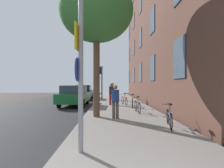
{
  "coord_description": "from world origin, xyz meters",
  "views": [
    {
      "loc": [
        0.27,
        -1.09,
        1.72
      ],
      "look_at": [
        0.53,
        13.96,
        1.74
      ],
      "focal_mm": 29.17,
      "sensor_mm": 36.0,
      "label": 1
    }
  ],
  "objects_px": {
    "bicycle_1": "(137,106)",
    "pedestrian_0": "(115,99)",
    "sign_post": "(80,70)",
    "pedestrian_2": "(113,90)",
    "traffic_light": "(101,77)",
    "pedestrian_1": "(111,92)",
    "bicycle_3": "(124,100)",
    "car_0": "(74,95)",
    "car_1": "(84,92)",
    "bicycle_2": "(133,102)",
    "tree_near": "(96,12)",
    "bicycle_0": "(169,118)"
  },
  "relations": [
    {
      "from": "bicycle_0",
      "to": "bicycle_3",
      "type": "bearing_deg",
      "value": 97.98
    },
    {
      "from": "bicycle_0",
      "to": "bicycle_3",
      "type": "distance_m",
      "value": 7.51
    },
    {
      "from": "pedestrian_2",
      "to": "car_1",
      "type": "distance_m",
      "value": 3.84
    },
    {
      "from": "pedestrian_2",
      "to": "car_1",
      "type": "bearing_deg",
      "value": 148.73
    },
    {
      "from": "bicycle_1",
      "to": "pedestrian_2",
      "type": "bearing_deg",
      "value": 97.99
    },
    {
      "from": "sign_post",
      "to": "bicycle_2",
      "type": "height_order",
      "value": "sign_post"
    },
    {
      "from": "bicycle_1",
      "to": "bicycle_0",
      "type": "bearing_deg",
      "value": -79.67
    },
    {
      "from": "car_0",
      "to": "sign_post",
      "type": "bearing_deg",
      "value": -78.61
    },
    {
      "from": "sign_post",
      "to": "pedestrian_2",
      "type": "relative_size",
      "value": 2.02
    },
    {
      "from": "tree_near",
      "to": "bicycle_2",
      "type": "height_order",
      "value": "tree_near"
    },
    {
      "from": "tree_near",
      "to": "pedestrian_1",
      "type": "xyz_separation_m",
      "value": [
        0.82,
        5.1,
        -4.25
      ]
    },
    {
      "from": "car_1",
      "to": "car_0",
      "type": "bearing_deg",
      "value": -88.85
    },
    {
      "from": "bicycle_1",
      "to": "pedestrian_0",
      "type": "height_order",
      "value": "pedestrian_0"
    },
    {
      "from": "bicycle_3",
      "to": "tree_near",
      "type": "bearing_deg",
      "value": -109.57
    },
    {
      "from": "sign_post",
      "to": "pedestrian_1",
      "type": "height_order",
      "value": "sign_post"
    },
    {
      "from": "bicycle_1",
      "to": "bicycle_2",
      "type": "xyz_separation_m",
      "value": [
        0.05,
        2.49,
        -0.0
      ]
    },
    {
      "from": "car_1",
      "to": "pedestrian_2",
      "type": "bearing_deg",
      "value": -31.27
    },
    {
      "from": "sign_post",
      "to": "car_0",
      "type": "height_order",
      "value": "sign_post"
    },
    {
      "from": "car_0",
      "to": "car_1",
      "type": "distance_m",
      "value": 6.41
    },
    {
      "from": "sign_post",
      "to": "pedestrian_2",
      "type": "height_order",
      "value": "sign_post"
    },
    {
      "from": "sign_post",
      "to": "car_1",
      "type": "bearing_deg",
      "value": 97.49
    },
    {
      "from": "bicycle_1",
      "to": "car_1",
      "type": "xyz_separation_m",
      "value": [
        -4.49,
        10.66,
        0.36
      ]
    },
    {
      "from": "pedestrian_1",
      "to": "car_0",
      "type": "xyz_separation_m",
      "value": [
        -2.95,
        0.38,
        -0.25
      ]
    },
    {
      "from": "sign_post",
      "to": "traffic_light",
      "type": "height_order",
      "value": "sign_post"
    },
    {
      "from": "tree_near",
      "to": "sign_post",
      "type": "bearing_deg",
      "value": -90.87
    },
    {
      "from": "bicycle_0",
      "to": "pedestrian_0",
      "type": "bearing_deg",
      "value": 138.18
    },
    {
      "from": "car_1",
      "to": "pedestrian_0",
      "type": "bearing_deg",
      "value": -75.65
    },
    {
      "from": "pedestrian_0",
      "to": "pedestrian_2",
      "type": "relative_size",
      "value": 0.89
    },
    {
      "from": "sign_post",
      "to": "car_0",
      "type": "bearing_deg",
      "value": 101.39
    },
    {
      "from": "traffic_light",
      "to": "bicycle_1",
      "type": "xyz_separation_m",
      "value": [
        2.47,
        -9.25,
        -2.07
      ]
    },
    {
      "from": "traffic_light",
      "to": "pedestrian_0",
      "type": "bearing_deg",
      "value": -84.02
    },
    {
      "from": "pedestrian_1",
      "to": "pedestrian_2",
      "type": "bearing_deg",
      "value": 87.6
    },
    {
      "from": "bicycle_1",
      "to": "bicycle_3",
      "type": "distance_m",
      "value": 3.95
    },
    {
      "from": "bicycle_1",
      "to": "bicycle_2",
      "type": "height_order",
      "value": "bicycle_1"
    },
    {
      "from": "tree_near",
      "to": "pedestrian_2",
      "type": "xyz_separation_m",
      "value": [
        1.02,
        9.91,
        -4.21
      ]
    },
    {
      "from": "bicycle_1",
      "to": "pedestrian_1",
      "type": "xyz_separation_m",
      "value": [
        -1.42,
        3.87,
        0.61
      ]
    },
    {
      "from": "pedestrian_1",
      "to": "pedestrian_2",
      "type": "height_order",
      "value": "pedestrian_2"
    },
    {
      "from": "traffic_light",
      "to": "pedestrian_1",
      "type": "bearing_deg",
      "value": -78.99
    },
    {
      "from": "bicycle_3",
      "to": "pedestrian_2",
      "type": "distance_m",
      "value": 4.86
    },
    {
      "from": "bicycle_2",
      "to": "car_1",
      "type": "bearing_deg",
      "value": 119.09
    },
    {
      "from": "car_1",
      "to": "bicycle_3",
      "type": "bearing_deg",
      "value": -58.74
    },
    {
      "from": "traffic_light",
      "to": "car_0",
      "type": "height_order",
      "value": "traffic_light"
    },
    {
      "from": "traffic_light",
      "to": "bicycle_0",
      "type": "bearing_deg",
      "value": -76.32
    },
    {
      "from": "traffic_light",
      "to": "car_1",
      "type": "relative_size",
      "value": 0.8
    },
    {
      "from": "traffic_light",
      "to": "tree_near",
      "type": "bearing_deg",
      "value": -88.75
    },
    {
      "from": "car_0",
      "to": "bicycle_0",
      "type": "bearing_deg",
      "value": -57.19
    },
    {
      "from": "pedestrian_0",
      "to": "pedestrian_1",
      "type": "height_order",
      "value": "pedestrian_1"
    },
    {
      "from": "bicycle_2",
      "to": "pedestrian_0",
      "type": "distance_m",
      "value": 4.5
    },
    {
      "from": "sign_post",
      "to": "traffic_light",
      "type": "relative_size",
      "value": 1.01
    },
    {
      "from": "bicycle_0",
      "to": "pedestrian_1",
      "type": "height_order",
      "value": "pedestrian_1"
    }
  ]
}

